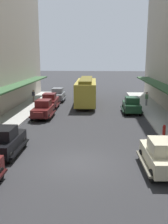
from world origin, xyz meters
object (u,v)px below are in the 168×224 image
(fire_hydrant, at_px, (164,130))
(parked_car_5, at_px, (5,140))
(parked_car_6, at_px, (57,95))
(parked_car_0, at_px, (162,155))
(parked_car_3, at_px, (50,100))
(parked_car_4, at_px, (43,109))
(streetcar, at_px, (86,90))
(pedestrian_0, at_px, (33,96))
(parked_car_1, at_px, (132,105))
(pedestrian_2, at_px, (147,99))

(fire_hydrant, bearing_deg, parked_car_5, -158.58)
(parked_car_6, bearing_deg, fire_hydrant, -55.03)
(parked_car_0, distance_m, parked_car_6, 23.87)
(parked_car_3, distance_m, fire_hydrant, 15.54)
(parked_car_4, xyz_separation_m, streetcar, (4.06, 7.49, 0.96))
(parked_car_3, relative_size, parked_car_5, 1.00)
(parked_car_4, height_order, pedestrian_0, parked_car_4)
(fire_hydrant, height_order, pedestrian_0, pedestrian_0)
(parked_car_0, xyz_separation_m, pedestrian_0, (-12.32, 20.25, 0.05))
(parked_car_1, bearing_deg, pedestrian_2, 58.56)
(streetcar, relative_size, pedestrian_2, 5.77)
(parked_car_3, bearing_deg, parked_car_1, -13.31)
(parked_car_5, relative_size, streetcar, 0.44)
(parked_car_5, distance_m, pedestrian_0, 18.61)
(parked_car_4, xyz_separation_m, parked_car_5, (-0.28, -10.13, 0.00))
(parked_car_3, bearing_deg, parked_car_0, -61.01)
(streetcar, distance_m, pedestrian_2, 7.77)
(parked_car_3, relative_size, pedestrian_2, 2.56)
(parked_car_3, xyz_separation_m, parked_car_5, (-0.02, -15.21, 0.00))
(pedestrian_0, relative_size, pedestrian_2, 0.98)
(parked_car_4, bearing_deg, parked_car_1, 16.64)
(streetcar, bearing_deg, parked_car_4, -118.46)
(parked_car_6, height_order, streetcar, streetcar)
(parked_car_5, bearing_deg, parked_car_1, 53.24)
(parked_car_6, distance_m, pedestrian_0, 3.45)
(fire_hydrant, bearing_deg, streetcar, 117.25)
(parked_car_5, bearing_deg, parked_car_4, 88.40)
(parked_car_3, distance_m, parked_car_4, 5.09)
(parked_car_4, height_order, parked_car_5, same)
(parked_car_3, bearing_deg, streetcar, 29.11)
(pedestrian_2, bearing_deg, parked_car_0, -97.72)
(parked_car_5, distance_m, fire_hydrant, 11.99)
(parked_car_1, bearing_deg, parked_car_5, -126.76)
(parked_car_5, distance_m, streetcar, 18.17)
(fire_hydrant, bearing_deg, pedestrian_0, 134.97)
(streetcar, bearing_deg, pedestrian_2, -6.28)
(parked_car_1, bearing_deg, streetcar, 138.62)
(parked_car_3, relative_size, pedestrian_0, 2.61)
(parked_car_0, distance_m, fire_hydrant, 6.48)
(parked_car_4, bearing_deg, fire_hydrant, -27.87)
(parked_car_5, bearing_deg, parked_car_3, 89.92)
(parked_car_4, relative_size, pedestrian_0, 2.60)
(parked_car_0, height_order, parked_car_3, same)
(parked_car_0, bearing_deg, parked_car_4, 127.49)
(parked_car_0, distance_m, parked_car_5, 9.66)
(parked_car_6, height_order, fire_hydrant, parked_car_6)
(parked_car_0, height_order, streetcar, streetcar)
(streetcar, height_order, fire_hydrant, streetcar)
(streetcar, bearing_deg, parked_car_0, -75.22)
(pedestrian_2, bearing_deg, parked_car_5, -125.60)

